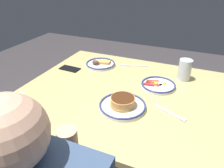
# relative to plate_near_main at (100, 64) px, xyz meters

# --- Properties ---
(dining_table) EXTENTS (1.15, 0.99, 0.73)m
(dining_table) POSITION_rel_plate_near_main_xyz_m (-0.27, 0.27, -0.14)
(dining_table) COLOR tan
(dining_table) RESTS_ON ground_plane
(plate_near_main) EXTENTS (0.22, 0.22, 0.05)m
(plate_near_main) POSITION_rel_plate_near_main_xyz_m (0.00, 0.00, 0.00)
(plate_near_main) COLOR white
(plate_near_main) RESTS_ON dining_table
(plate_center_pancakes) EXTENTS (0.21, 0.21, 0.04)m
(plate_center_pancakes) POSITION_rel_plate_near_main_xyz_m (-0.46, 0.15, -0.00)
(plate_center_pancakes) COLOR white
(plate_center_pancakes) RESTS_ON dining_table
(plate_far_companion) EXTENTS (0.24, 0.24, 0.06)m
(plate_far_companion) POSITION_rel_plate_near_main_xyz_m (-0.34, 0.44, 0.01)
(plate_far_companion) COLOR white
(plate_far_companion) RESTS_ON dining_table
(drinking_glass) EXTENTS (0.08, 0.08, 0.14)m
(drinking_glass) POSITION_rel_plate_near_main_xyz_m (-0.59, -0.01, 0.05)
(drinking_glass) COLOR silver
(drinking_glass) RESTS_ON dining_table
(cell_phone) EXTENTS (0.15, 0.08, 0.01)m
(cell_phone) POSITION_rel_plate_near_main_xyz_m (0.17, 0.14, -0.01)
(cell_phone) COLOR black
(cell_phone) RESTS_ON dining_table
(fork_near) EXTENTS (0.19, 0.10, 0.01)m
(fork_near) POSITION_rel_plate_near_main_xyz_m (0.17, 0.57, -0.01)
(fork_near) COLOR silver
(fork_near) RESTS_ON dining_table
(fork_far) EXTENTS (0.18, 0.10, 0.01)m
(fork_far) POSITION_rel_plate_near_main_xyz_m (-0.57, 0.39, -0.01)
(fork_far) COLOR silver
(fork_far) RESTS_ON dining_table
(butter_knife) EXTENTS (0.21, 0.08, 0.01)m
(butter_knife) POSITION_rel_plate_near_main_xyz_m (-0.23, -0.09, -0.01)
(butter_knife) COLOR silver
(butter_knife) RESTS_ON dining_table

